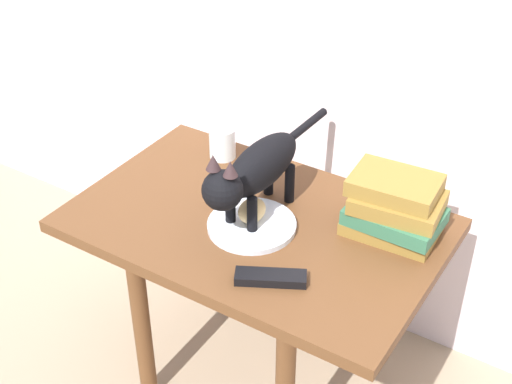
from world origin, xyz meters
The scene contains 8 objects.
ground_plane centered at (0.00, 0.00, 0.00)m, with size 6.00×6.00×0.00m, color gray.
side_table centered at (0.00, 0.00, 0.45)m, with size 0.85×0.55×0.52m.
plate centered at (0.01, -0.03, 0.53)m, with size 0.21×0.21×0.01m, color silver.
bread_roll centered at (0.00, -0.02, 0.56)m, with size 0.08×0.06×0.05m, color #E0BC7A.
cat centered at (-0.01, 0.01, 0.66)m, with size 0.10×0.48×0.23m.
book_stack centered at (0.29, 0.13, 0.59)m, with size 0.22×0.16×0.14m.
candle_jar centered at (-0.23, 0.19, 0.56)m, with size 0.07×0.07×0.08m.
tv_remote centered at (0.14, -0.16, 0.53)m, with size 0.15×0.04×0.02m, color black.
Camera 1 is at (0.73, -1.15, 1.54)m, focal length 51.00 mm.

